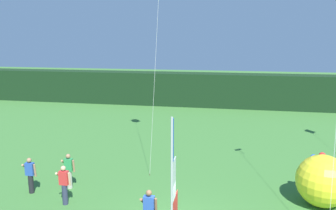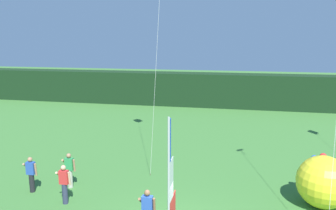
{
  "view_description": "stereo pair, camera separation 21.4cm",
  "coord_description": "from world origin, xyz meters",
  "views": [
    {
      "loc": [
        1.68,
        -9.58,
        6.54
      ],
      "look_at": [
        -0.82,
        3.53,
        3.84
      ],
      "focal_mm": 35.12,
      "sensor_mm": 36.0,
      "label": 1
    },
    {
      "loc": [
        1.89,
        -9.54,
        6.54
      ],
      "look_at": [
        -0.82,
        3.53,
        3.84
      ],
      "focal_mm": 35.12,
      "sensor_mm": 36.0,
      "label": 2
    }
  ],
  "objects": [
    {
      "name": "banner_flag",
      "position": [
        0.22,
        -1.12,
        2.18
      ],
      "size": [
        0.06,
        1.03,
        4.54
      ],
      "color": "#B7B7BC",
      "rests_on": "ground"
    },
    {
      "name": "person_far_left",
      "position": [
        -4.66,
        1.6,
        0.87
      ],
      "size": [
        0.55,
        0.48,
        1.63
      ],
      "color": "#2D334C",
      "rests_on": "ground"
    },
    {
      "name": "distant_treeline",
      "position": [
        0.0,
        22.56,
        1.61
      ],
      "size": [
        80.0,
        2.4,
        3.23
      ],
      "primitive_type": "cube",
      "color": "black",
      "rests_on": "ground"
    },
    {
      "name": "inflatable_balloon",
      "position": [
        5.42,
        3.45,
        1.04
      ],
      "size": [
        2.08,
        2.07,
        2.07
      ],
      "color": "yellow",
      "rests_on": "ground"
    },
    {
      "name": "person_near_banner",
      "position": [
        -6.58,
        2.26,
        0.84
      ],
      "size": [
        0.55,
        0.48,
        1.58
      ],
      "color": "black",
      "rests_on": "ground"
    },
    {
      "name": "person_far_right",
      "position": [
        -5.18,
        2.99,
        0.85
      ],
      "size": [
        0.55,
        0.48,
        1.6
      ],
      "color": "#B7B2A3",
      "rests_on": "ground"
    }
  ]
}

